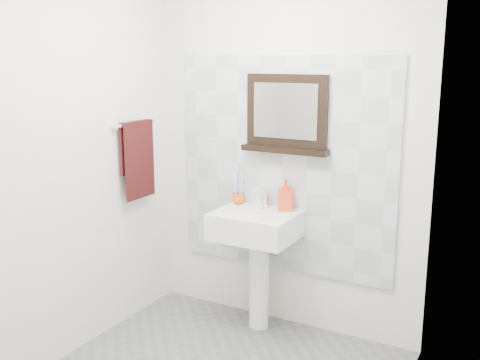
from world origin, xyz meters
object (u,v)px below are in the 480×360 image
Objects in this scene: pedestal_sink at (256,238)px; hand_towel at (138,154)px; toothbrush_cup at (239,198)px; soap_dispenser at (285,195)px; framed_mirror at (287,116)px.

hand_towel is at bearing -166.57° from pedestal_sink.
toothbrush_cup is at bearing 28.33° from hand_towel.
pedestal_sink is 4.42× the size of soap_dispenser.
framed_mirror is at bearing 8.12° from toothbrush_cup.
pedestal_sink is at bearing 13.43° from hand_towel.
soap_dispenser reaches higher than pedestal_sink.
toothbrush_cup is 0.15× the size of framed_mirror.
framed_mirror reaches higher than pedestal_sink.
pedestal_sink is at bearing -32.42° from toothbrush_cup.
pedestal_sink is at bearing -124.46° from framed_mirror.
toothbrush_cup is at bearing -171.88° from framed_mirror.
framed_mirror is (0.13, 0.19, 0.83)m from pedestal_sink.
soap_dispenser is (0.15, 0.14, 0.29)m from pedestal_sink.
hand_towel is (-0.84, -0.20, 0.55)m from pedestal_sink.
toothbrush_cup is at bearing 155.69° from soap_dispenser.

